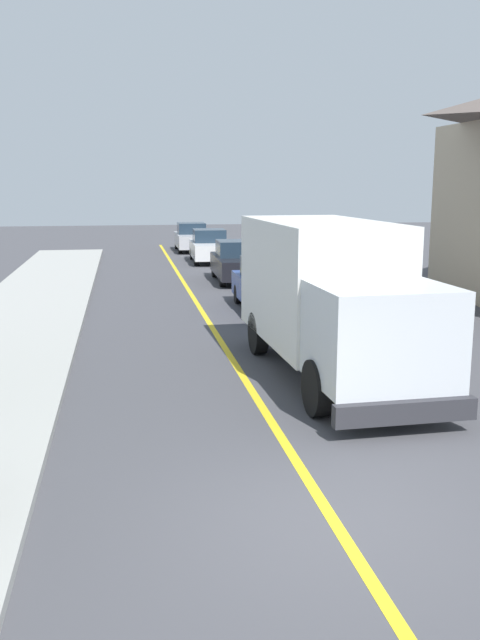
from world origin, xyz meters
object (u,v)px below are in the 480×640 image
(parked_van_across, at_px, (364,284))
(parked_car_mid, at_px, (237,262))
(stop_sign, at_px, (386,267))
(parked_car_furthest, at_px, (192,238))
(parked_car_near, at_px, (270,286))
(parked_car_far, at_px, (209,247))
(box_truck, at_px, (329,292))

(parked_van_across, bearing_deg, parked_car_mid, 113.48)
(parked_car_mid, distance_m, parked_van_across, 7.50)
(stop_sign, bearing_deg, parked_car_furthest, 96.25)
(parked_car_near, xyz_separation_m, parked_van_across, (3.04, -0.27, 0.00))
(parked_car_mid, bearing_deg, parked_van_across, -66.52)
(parked_car_far, bearing_deg, parked_car_furthest, 93.09)
(parked_car_near, xyz_separation_m, parked_car_far, (-0.20, 13.78, 0.00))
(parked_car_furthest, relative_size, stop_sign, 1.67)
(box_truck, xyz_separation_m, stop_sign, (2.46, 3.06, 0.09))
(box_truck, relative_size, stop_sign, 2.74)
(parked_van_across, bearing_deg, parked_car_far, 103.00)
(parked_car_mid, xyz_separation_m, parked_van_across, (2.99, -6.88, 0.00))
(parked_car_near, distance_m, parked_car_mid, 6.61)
(parked_car_near, height_order, parked_van_across, same)
(parked_car_near, bearing_deg, stop_sign, -64.33)
(parked_car_far, relative_size, parked_van_across, 1.00)
(box_truck, xyz_separation_m, parked_car_far, (0.14, 21.26, -0.97))
(box_truck, relative_size, parked_car_near, 1.64)
(parked_car_near, distance_m, stop_sign, 5.01)
(parked_car_furthest, height_order, stop_sign, stop_sign)
(box_truck, distance_m, parked_car_near, 7.55)
(box_truck, distance_m, parked_car_far, 21.28)
(parked_car_far, distance_m, parked_van_across, 14.42)
(parked_van_across, bearing_deg, stop_sign, -102.50)
(parked_car_furthest, distance_m, stop_sign, 24.34)
(parked_van_across, bearing_deg, parked_car_near, 175.01)
(parked_car_near, relative_size, stop_sign, 1.66)
(parked_car_far, xyz_separation_m, stop_sign, (2.32, -18.20, 1.06))
(parked_car_furthest, bearing_deg, parked_van_across, -79.90)
(parked_car_mid, distance_m, stop_sign, 11.27)
(parked_car_near, distance_m, parked_car_far, 13.79)
(parked_car_mid, height_order, stop_sign, stop_sign)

